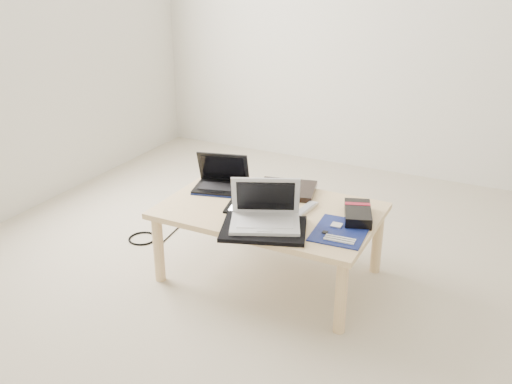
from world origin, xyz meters
The scene contains 13 objects.
ground centered at (0.00, 0.00, 0.00)m, with size 4.00×4.00×0.00m, color beige.
coffee_table centered at (-0.17, 0.15, 0.35)m, with size 1.10×0.70×0.40m.
book centered at (-0.18, 0.39, 0.42)m, with size 0.36×0.32×0.03m.
netbook centered at (-0.53, 0.27, 0.44)m, with size 0.33×0.27×0.20m.
tablet centered at (-0.27, 0.10, 0.41)m, with size 0.27×0.23×0.01m.
remote centered at (0.00, 0.20, 0.41)m, with size 0.07×0.21×0.02m.
neoprene_sleeve centered at (-0.09, -0.09, 0.41)m, with size 0.40×0.29×0.02m, color black.
white_laptop centered at (-0.10, -0.05, 0.47)m, with size 0.39×0.35×0.23m.
motherboard centered at (0.24, 0.06, 0.40)m, with size 0.26×0.32×0.01m.
gpu_box centered at (0.27, 0.24, 0.43)m, with size 0.20×0.28×0.06m.
cable_coil centered at (-0.28, 0.14, 0.41)m, with size 0.11×0.11×0.01m, color black.
floor_cable_coil centered at (-1.04, 0.18, 0.01)m, with size 0.17×0.17×0.01m, color black.
floor_cable_trail centered at (-0.91, 0.26, 0.00)m, with size 0.01×0.01×0.35m, color black.
Camera 1 is at (0.96, -2.26, 1.63)m, focal length 40.00 mm.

